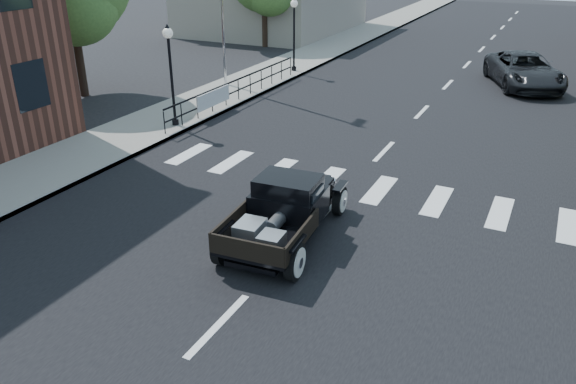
% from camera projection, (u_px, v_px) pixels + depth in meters
% --- Properties ---
extents(ground, '(120.00, 120.00, 0.00)m').
position_uv_depth(ground, '(290.00, 250.00, 12.64)').
color(ground, black).
rests_on(ground, ground).
extents(road, '(14.00, 80.00, 0.02)m').
position_uv_depth(road, '(438.00, 95.00, 24.86)').
color(road, black).
rests_on(road, ground).
extents(road_markings, '(12.00, 60.00, 0.06)m').
position_uv_depth(road_markings, '(408.00, 126.00, 20.79)').
color(road_markings, silver).
rests_on(road_markings, ground).
extents(sidewalk_left, '(3.00, 80.00, 0.15)m').
position_uv_depth(sidewalk_left, '(269.00, 74.00, 28.25)').
color(sidewalk_left, gray).
rests_on(sidewalk_left, ground).
extents(railing, '(0.08, 10.00, 1.00)m').
position_uv_depth(railing, '(238.00, 88.00, 23.45)').
color(railing, black).
rests_on(railing, sidewalk_left).
extents(banner, '(0.04, 2.20, 0.60)m').
position_uv_depth(banner, '(214.00, 104.00, 21.87)').
color(banner, silver).
rests_on(banner, sidewalk_left).
extents(lamp_post_b, '(0.36, 0.36, 3.56)m').
position_uv_depth(lamp_post_b, '(171.00, 76.00, 19.77)').
color(lamp_post_b, black).
rests_on(lamp_post_b, sidewalk_left).
extents(lamp_post_c, '(0.36, 0.36, 3.56)m').
position_uv_depth(lamp_post_c, '(294.00, 35.00, 27.92)').
color(lamp_post_c, black).
rests_on(lamp_post_c, sidewalk_left).
extents(big_tree_near, '(5.19, 5.19, 7.62)m').
position_uv_depth(big_tree_near, '(71.00, 5.00, 23.19)').
color(big_tree_near, '#436C2E').
rests_on(big_tree_near, ground).
extents(hotrod_pickup, '(2.33, 4.48, 1.51)m').
position_uv_depth(hotrod_pickup, '(285.00, 209.00, 12.83)').
color(hotrod_pickup, black).
rests_on(hotrod_pickup, ground).
extents(second_car, '(4.42, 6.03, 1.52)m').
position_uv_depth(second_car, '(524.00, 71.00, 25.88)').
color(second_car, black).
rests_on(second_car, ground).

